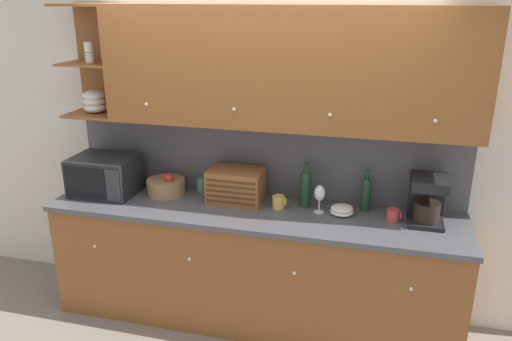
{
  "coord_description": "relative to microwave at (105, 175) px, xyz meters",
  "views": [
    {
      "loc": [
        0.89,
        -3.65,
        2.47
      ],
      "look_at": [
        0.0,
        -0.23,
        1.23
      ],
      "focal_mm": 35.0,
      "sensor_mm": 36.0,
      "label": 1
    }
  ],
  "objects": [
    {
      "name": "ground_plane",
      "position": [
        1.23,
        0.31,
        -1.11
      ],
      "size": [
        24.0,
        24.0,
        0.0
      ],
      "primitive_type": "plane",
      "color": "slate"
    },
    {
      "name": "mug",
      "position": [
        2.25,
        0.04,
        -0.11
      ],
      "size": [
        0.1,
        0.09,
        0.09
      ],
      "color": "#B73D38",
      "rests_on": "counter_unit"
    },
    {
      "name": "mug_blue_second",
      "position": [
        0.74,
        0.24,
        -0.1
      ],
      "size": [
        0.1,
        0.09,
        0.11
      ],
      "color": "#4C845B",
      "rests_on": "counter_unit"
    },
    {
      "name": "bread_box",
      "position": [
        1.07,
        0.11,
        -0.02
      ],
      "size": [
        0.42,
        0.3,
        0.26
      ],
      "color": "brown",
      "rests_on": "counter_unit"
    },
    {
      "name": "microwave",
      "position": [
        0.0,
        0.0,
        0.0
      ],
      "size": [
        0.5,
        0.4,
        0.31
      ],
      "color": "black",
      "rests_on": "counter_unit"
    },
    {
      "name": "mug_patterned_third",
      "position": [
        1.42,
        0.06,
        -0.11
      ],
      "size": [
        0.11,
        0.09,
        0.09
      ],
      "color": "gold",
      "rests_on": "counter_unit"
    },
    {
      "name": "upper_cabinets",
      "position": [
        1.4,
        0.14,
        0.88
      ],
      "size": [
        3.1,
        0.37,
        0.85
      ],
      "color": "brown",
      "rests_on": "backsplash_panel"
    },
    {
      "name": "fruit_basket",
      "position": [
        0.48,
        0.11,
        -0.09
      ],
      "size": [
        0.31,
        0.31,
        0.18
      ],
      "color": "#937047",
      "rests_on": "counter_unit"
    },
    {
      "name": "coffee_maker",
      "position": [
        2.47,
        0.09,
        0.02
      ],
      "size": [
        0.24,
        0.28,
        0.34
      ],
      "color": "black",
      "rests_on": "counter_unit"
    },
    {
      "name": "second_wine_bottle",
      "position": [
        2.05,
        0.18,
        -0.01
      ],
      "size": [
        0.07,
        0.07,
        0.32
      ],
      "color": "#19381E",
      "rests_on": "counter_unit"
    },
    {
      "name": "wine_glass",
      "position": [
        1.72,
        0.06,
        -0.01
      ],
      "size": [
        0.08,
        0.08,
        0.21
      ],
      "color": "silver",
      "rests_on": "counter_unit"
    },
    {
      "name": "wall_back",
      "position": [
        1.23,
        0.34,
        0.19
      ],
      "size": [
        5.5,
        0.06,
        2.6
      ],
      "color": "beige",
      "rests_on": "ground_plane"
    },
    {
      "name": "counter_unit",
      "position": [
        1.23,
        -0.02,
        -0.63
      ],
      "size": [
        3.12,
        0.69,
        0.95
      ],
      "color": "brown",
      "rests_on": "ground_plane"
    },
    {
      "name": "bowl_stack_on_counter",
      "position": [
        1.89,
        0.06,
        -0.12
      ],
      "size": [
        0.17,
        0.17,
        0.07
      ],
      "color": "silver",
      "rests_on": "counter_unit"
    },
    {
      "name": "backsplash_panel",
      "position": [
        1.23,
        0.31,
        0.15
      ],
      "size": [
        3.1,
        0.01,
        0.61
      ],
      "color": "#4C4C51",
      "rests_on": "counter_unit"
    },
    {
      "name": "wine_bottle",
      "position": [
        1.61,
        0.15,
        0.0
      ],
      "size": [
        0.08,
        0.08,
        0.34
      ],
      "color": "#19381E",
      "rests_on": "counter_unit"
    }
  ]
}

